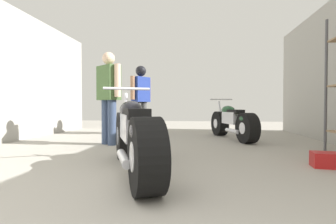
# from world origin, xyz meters

# --- Properties ---
(ground_plane) EXTENTS (15.53, 15.53, 0.00)m
(ground_plane) POSITION_xyz_m (0.00, 3.24, 0.00)
(ground_plane) COLOR #9E998E
(motorcycle_maroon_cruiser) EXTENTS (1.01, 1.94, 0.94)m
(motorcycle_maroon_cruiser) POSITION_xyz_m (-0.07, 1.84, 0.39)
(motorcycle_maroon_cruiser) COLOR black
(motorcycle_maroon_cruiser) RESTS_ON ground_plane
(motorcycle_black_naked) EXTENTS (0.84, 1.85, 0.88)m
(motorcycle_black_naked) POSITION_xyz_m (1.32, 4.69, 0.36)
(motorcycle_black_naked) COLOR black
(motorcycle_black_naked) RESTS_ON ground_plane
(mechanic_in_blue) EXTENTS (0.60, 0.49, 1.67)m
(mechanic_in_blue) POSITION_xyz_m (-1.02, 3.68, 0.95)
(mechanic_in_blue) COLOR #384766
(mechanic_in_blue) RESTS_ON ground_plane
(mechanic_with_helmet) EXTENTS (0.45, 0.62, 1.71)m
(mechanic_with_helmet) POSITION_xyz_m (-0.82, 5.42, 1.02)
(mechanic_with_helmet) COLOR #4C4C4C
(mechanic_with_helmet) RESTS_ON ground_plane
(red_toolbox) EXTENTS (0.43, 0.28, 0.17)m
(red_toolbox) POSITION_xyz_m (2.09, 2.32, 0.09)
(red_toolbox) COLOR #B21919
(red_toolbox) RESTS_ON ground_plane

